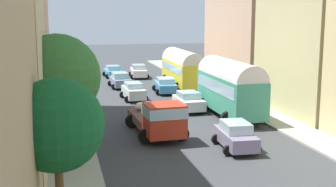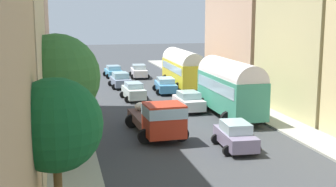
{
  "view_description": "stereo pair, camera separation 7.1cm",
  "coord_description": "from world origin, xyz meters",
  "px_view_note": "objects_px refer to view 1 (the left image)",
  "views": [
    {
      "loc": [
        -7.73,
        -9.59,
        7.62
      ],
      "look_at": [
        0.0,
        22.69,
        1.75
      ],
      "focal_mm": 48.47,
      "sensor_mm": 36.0,
      "label": 1
    },
    {
      "loc": [
        -7.67,
        -9.6,
        7.62
      ],
      "look_at": [
        0.0,
        22.69,
        1.75
      ],
      "focal_mm": 48.47,
      "sensor_mm": 36.0,
      "label": 2
    }
  ],
  "objects_px": {
    "car_5": "(165,85)",
    "car_4": "(189,101)",
    "parked_bus_1": "(182,67)",
    "cargo_truck_0": "(159,118)",
    "parked_bus_0": "(230,85)",
    "car_1": "(120,80)",
    "car_2": "(113,71)",
    "car_3": "(236,136)",
    "pedestrian_0": "(81,113)",
    "car_6": "(139,71)",
    "car_0": "(133,91)",
    "pedestrian_1": "(65,104)"
  },
  "relations": [
    {
      "from": "car_4",
      "to": "pedestrian_0",
      "type": "relative_size",
      "value": 2.1
    },
    {
      "from": "parked_bus_0",
      "to": "cargo_truck_0",
      "type": "distance_m",
      "value": 7.88
    },
    {
      "from": "parked_bus_0",
      "to": "car_6",
      "type": "bearing_deg",
      "value": 97.82
    },
    {
      "from": "car_2",
      "to": "pedestrian_1",
      "type": "xyz_separation_m",
      "value": [
        -5.95,
        -20.87,
        0.31
      ]
    },
    {
      "from": "car_2",
      "to": "pedestrian_1",
      "type": "distance_m",
      "value": 21.7
    },
    {
      "from": "parked_bus_1",
      "to": "pedestrian_0",
      "type": "distance_m",
      "value": 18.33
    },
    {
      "from": "car_2",
      "to": "car_3",
      "type": "xyz_separation_m",
      "value": [
        3.31,
        -31.16,
        0.07
      ]
    },
    {
      "from": "car_1",
      "to": "car_5",
      "type": "relative_size",
      "value": 0.92
    },
    {
      "from": "car_0",
      "to": "car_6",
      "type": "distance_m",
      "value": 14.3
    },
    {
      "from": "parked_bus_0",
      "to": "car_4",
      "type": "xyz_separation_m",
      "value": [
        -2.44,
        2.57,
        -1.58
      ]
    },
    {
      "from": "car_4",
      "to": "pedestrian_0",
      "type": "distance_m",
      "value": 9.11
    },
    {
      "from": "car_1",
      "to": "pedestrian_0",
      "type": "height_order",
      "value": "pedestrian_0"
    },
    {
      "from": "car_5",
      "to": "pedestrian_0",
      "type": "xyz_separation_m",
      "value": [
        -8.64,
        -11.78,
        0.25
      ]
    },
    {
      "from": "car_3",
      "to": "pedestrian_0",
      "type": "distance_m",
      "value": 11.02
    },
    {
      "from": "car_0",
      "to": "pedestrian_0",
      "type": "bearing_deg",
      "value": -119.62
    },
    {
      "from": "car_2",
      "to": "pedestrian_0",
      "type": "bearing_deg",
      "value": -101.75
    },
    {
      "from": "car_5",
      "to": "pedestrian_0",
      "type": "bearing_deg",
      "value": -126.25
    },
    {
      "from": "parked_bus_1",
      "to": "car_5",
      "type": "relative_size",
      "value": 2.15
    },
    {
      "from": "car_1",
      "to": "car_4",
      "type": "relative_size",
      "value": 1.08
    },
    {
      "from": "car_4",
      "to": "pedestrian_0",
      "type": "bearing_deg",
      "value": -159.34
    },
    {
      "from": "car_0",
      "to": "pedestrian_1",
      "type": "bearing_deg",
      "value": -135.9
    },
    {
      "from": "car_4",
      "to": "car_6",
      "type": "xyz_separation_m",
      "value": [
        -0.61,
        19.64,
        0.01
      ]
    },
    {
      "from": "parked_bus_1",
      "to": "cargo_truck_0",
      "type": "xyz_separation_m",
      "value": [
        -6.52,
        -18.38,
        -0.91
      ]
    },
    {
      "from": "parked_bus_0",
      "to": "pedestrian_1",
      "type": "distance_m",
      "value": 12.25
    },
    {
      "from": "car_3",
      "to": "pedestrian_0",
      "type": "bearing_deg",
      "value": 138.72
    },
    {
      "from": "car_5",
      "to": "pedestrian_0",
      "type": "relative_size",
      "value": 2.47
    },
    {
      "from": "parked_bus_0",
      "to": "car_5",
      "type": "height_order",
      "value": "parked_bus_0"
    },
    {
      "from": "cargo_truck_0",
      "to": "car_3",
      "type": "relative_size",
      "value": 1.79
    },
    {
      "from": "parked_bus_1",
      "to": "car_1",
      "type": "bearing_deg",
      "value": 167.64
    },
    {
      "from": "pedestrian_0",
      "to": "pedestrian_1",
      "type": "relative_size",
      "value": 0.98
    },
    {
      "from": "car_2",
      "to": "car_3",
      "type": "height_order",
      "value": "car_3"
    },
    {
      "from": "car_2",
      "to": "car_6",
      "type": "relative_size",
      "value": 0.9
    },
    {
      "from": "parked_bus_0",
      "to": "car_0",
      "type": "xyz_separation_m",
      "value": [
        -5.93,
        8.2,
        -1.57
      ]
    },
    {
      "from": "parked_bus_0",
      "to": "car_2",
      "type": "height_order",
      "value": "parked_bus_0"
    },
    {
      "from": "car_0",
      "to": "parked_bus_1",
      "type": "bearing_deg",
      "value": 43.24
    },
    {
      "from": "car_0",
      "to": "pedestrian_0",
      "type": "xyz_separation_m",
      "value": [
        -5.03,
        -8.85,
        0.2
      ]
    },
    {
      "from": "car_5",
      "to": "cargo_truck_0",
      "type": "bearing_deg",
      "value": -104.6
    },
    {
      "from": "cargo_truck_0",
      "to": "car_6",
      "type": "bearing_deg",
      "value": 82.86
    },
    {
      "from": "pedestrian_0",
      "to": "pedestrian_1",
      "type": "height_order",
      "value": "pedestrian_1"
    },
    {
      "from": "cargo_truck_0",
      "to": "car_1",
      "type": "relative_size",
      "value": 1.7
    },
    {
      "from": "cargo_truck_0",
      "to": "parked_bus_1",
      "type": "bearing_deg",
      "value": 70.47
    },
    {
      "from": "car_1",
      "to": "car_6",
      "type": "distance_m",
      "value": 7.6
    },
    {
      "from": "car_3",
      "to": "cargo_truck_0",
      "type": "bearing_deg",
      "value": 137.18
    },
    {
      "from": "car_1",
      "to": "car_2",
      "type": "distance_m",
      "value": 7.96
    },
    {
      "from": "parked_bus_1",
      "to": "car_6",
      "type": "bearing_deg",
      "value": 110.95
    },
    {
      "from": "car_5",
      "to": "car_6",
      "type": "xyz_separation_m",
      "value": [
        -0.72,
        11.07,
        0.05
      ]
    },
    {
      "from": "parked_bus_1",
      "to": "car_1",
      "type": "xyz_separation_m",
      "value": [
        -6.32,
        1.38,
        -1.36
      ]
    },
    {
      "from": "car_2",
      "to": "car_4",
      "type": "distance_m",
      "value": 20.98
    },
    {
      "from": "car_5",
      "to": "car_4",
      "type": "bearing_deg",
      "value": -90.78
    },
    {
      "from": "car_6",
      "to": "pedestrian_0",
      "type": "xyz_separation_m",
      "value": [
        -7.91,
        -22.85,
        0.21
      ]
    }
  ]
}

